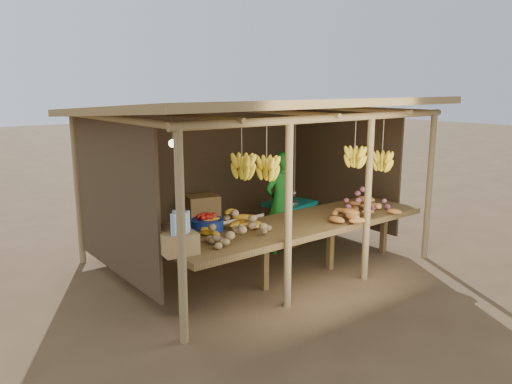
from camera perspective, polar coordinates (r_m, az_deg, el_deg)
ground at (r=7.61m, az=0.00°, el=-7.76°), size 60.00×60.00×0.00m
stall_structure at (r=7.09m, az=0.26°, el=6.65°), size 4.70×3.50×2.43m
counter at (r=6.69m, az=5.02°, el=-3.94°), size 3.90×1.05×0.80m
potato_heap at (r=5.89m, az=-1.57°, el=-3.65°), size 0.97×0.65×0.36m
sweet_potato_heap at (r=7.07m, az=11.39°, el=-1.24°), size 1.30×1.05×0.36m
onion_heap at (r=7.27m, az=12.45°, el=-0.94°), size 0.93×0.71×0.36m
banana_pile at (r=6.22m, az=-3.05°, el=-2.88°), size 0.72×0.47×0.35m
tomato_basin at (r=6.29m, az=-5.61°, el=-3.59°), size 0.41×0.41×0.21m
bottle_box at (r=5.44m, az=-8.81°, el=-5.17°), size 0.41×0.34×0.47m
vendor at (r=7.76m, az=2.83°, el=-1.22°), size 0.59×0.39×1.60m
tarp_crate at (r=8.42m, az=3.86°, el=-3.22°), size 0.86×0.79×0.89m
carton_stack at (r=8.18m, az=-7.19°, el=-3.80°), size 1.13×0.49×0.81m
burlap_sacks at (r=7.67m, az=-11.66°, el=-5.71°), size 0.88×0.46×0.62m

